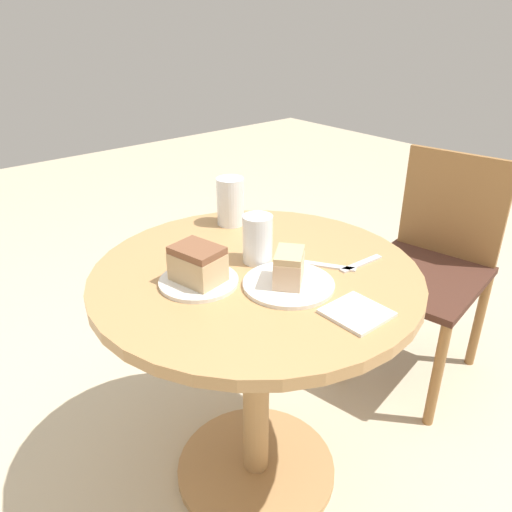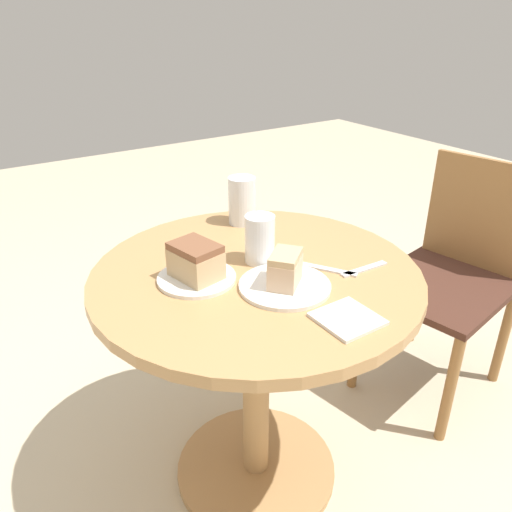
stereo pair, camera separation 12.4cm
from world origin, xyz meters
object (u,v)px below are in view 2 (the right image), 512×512
at_px(cake_slice_near, 285,269).
at_px(cake_slice_far, 196,261).
at_px(chair, 451,275).
at_px(plate_far, 197,278).
at_px(glass_lemonade, 260,242).
at_px(plate_near, 285,286).
at_px(glass_water, 242,203).

height_order(cake_slice_near, cake_slice_far, cake_slice_far).
bearing_deg(cake_slice_far, chair, 87.35).
bearing_deg(plate_far, glass_lemonade, 89.36).
xyz_separation_m(chair, glass_lemonade, (-0.04, -0.80, 0.32)).
relative_size(chair, cake_slice_far, 6.33).
bearing_deg(cake_slice_far, glass_lemonade, 89.36).
relative_size(plate_far, cake_slice_near, 1.68).
relative_size(plate_near, cake_slice_far, 1.64).
relative_size(plate_far, glass_lemonade, 1.51).
xyz_separation_m(chair, plate_near, (0.10, -0.83, 0.27)).
relative_size(plate_far, glass_water, 1.33).
relative_size(plate_far, cake_slice_far, 1.44).
xyz_separation_m(plate_near, glass_lemonade, (-0.15, 0.03, 0.05)).
height_order(chair, glass_lemonade, same).
distance_m(plate_near, cake_slice_far, 0.22).
bearing_deg(chair, cake_slice_far, -102.77).
bearing_deg(plate_near, glass_lemonade, 168.85).
relative_size(plate_near, glass_water, 1.52).
relative_size(chair, cake_slice_near, 7.40).
bearing_deg(plate_near, plate_far, -133.88).
relative_size(chair, glass_water, 5.85).
bearing_deg(glass_lemonade, chair, 86.89).
distance_m(chair, glass_lemonade, 0.87).
relative_size(cake_slice_near, glass_water, 0.79).
distance_m(glass_lemonade, glass_water, 0.27).
height_order(cake_slice_near, glass_water, glass_water).
bearing_deg(cake_slice_far, glass_water, 130.36).
xyz_separation_m(chair, cake_slice_far, (-0.05, -0.99, 0.32)).
xyz_separation_m(plate_near, plate_far, (-0.15, -0.15, 0.00)).
distance_m(plate_near, glass_lemonade, 0.16).
height_order(plate_near, cake_slice_far, cake_slice_far).
relative_size(cake_slice_far, glass_water, 0.92).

